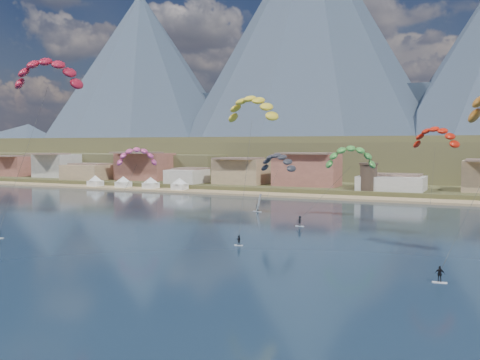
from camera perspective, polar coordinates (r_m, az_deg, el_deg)
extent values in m
plane|color=black|center=(63.89, -12.57, -10.70)|extent=(2400.00, 2400.00, 0.00)
cube|color=tan|center=(160.15, 11.39, -1.92)|extent=(2200.00, 12.00, 0.90)
cube|color=brown|center=(610.16, 21.70, 1.99)|extent=(2200.00, 900.00, 4.00)
cube|color=brown|center=(344.48, -18.48, 2.08)|extent=(280.00, 130.00, 10.00)
cube|color=brown|center=(318.53, 11.09, 2.80)|extent=(380.00, 170.00, 18.00)
cone|color=#2F3D4E|center=(1031.09, -10.66, 11.27)|extent=(400.00, 400.00, 300.00)
cone|color=#2F3D4E|center=(931.00, 7.64, 15.24)|extent=(460.00, 460.00, 400.00)
cone|color=#2F3D4E|center=(1211.20, -20.19, 8.30)|extent=(340.00, 340.00, 230.00)
cube|color=#2F3D4E|center=(950.42, 23.08, 5.93)|extent=(2000.00, 200.00, 110.00)
cylinder|color=#47382D|center=(166.39, 13.74, 0.24)|extent=(5.20, 5.20, 8.00)
cylinder|color=#47382D|center=(166.19, 13.77, 1.72)|extent=(5.82, 5.82, 0.60)
cube|color=white|center=(204.63, -15.39, -0.36)|extent=(4.50, 4.50, 2.00)
pyramid|color=white|center=(204.45, -15.41, 0.48)|extent=(6.40, 6.40, 2.00)
cube|color=white|center=(196.42, -12.51, -0.48)|extent=(4.50, 4.50, 2.00)
pyramid|color=white|center=(196.23, -12.52, 0.40)|extent=(6.40, 6.40, 2.00)
cube|color=white|center=(189.32, -9.64, -0.59)|extent=(4.50, 4.50, 2.00)
pyramid|color=white|center=(189.12, -9.65, 0.31)|extent=(6.40, 6.40, 2.00)
cube|color=white|center=(182.73, -6.55, -0.72)|extent=(4.50, 4.50, 2.00)
pyramid|color=white|center=(182.53, -6.56, 0.22)|extent=(6.40, 6.40, 2.00)
cylinder|color=#262626|center=(105.55, -22.21, 2.73)|extent=(0.05, 0.05, 31.59)
cube|color=silver|center=(84.09, -0.15, -7.09)|extent=(1.41, 0.74, 0.09)
imported|color=black|center=(83.94, -0.15, -6.53)|extent=(0.89, 0.77, 1.56)
cylinder|color=#262626|center=(89.26, 0.63, 0.48)|extent=(0.05, 0.05, 23.61)
cube|color=silver|center=(66.06, 20.81, -10.33)|extent=(1.70, 0.66, 0.11)
imported|color=black|center=(65.83, 20.83, -9.48)|extent=(1.16, 0.57, 1.90)
cylinder|color=#262626|center=(70.90, 24.37, -1.04)|extent=(0.05, 0.05, 23.80)
cube|color=silver|center=(104.34, 6.48, -4.98)|extent=(1.70, 0.53, 0.11)
imported|color=black|center=(104.19, 6.48, -4.42)|extent=(1.27, 0.74, 1.95)
cylinder|color=#262626|center=(109.64, 9.32, -1.30)|extent=(0.05, 0.05, 18.97)
cylinder|color=#262626|center=(124.19, -12.16, -0.95)|extent=(0.04, 0.04, 13.70)
cylinder|color=#262626|center=(118.01, 3.41, -1.42)|extent=(0.04, 0.04, 12.72)
cylinder|color=#262626|center=(99.73, 20.09, -1.02)|extent=(0.04, 0.04, 17.28)
cube|color=silver|center=(126.60, 1.89, -3.42)|extent=(2.47, 1.54, 0.12)
imported|color=black|center=(126.49, 1.89, -3.01)|extent=(0.98, 0.82, 1.71)
cube|color=white|center=(126.20, 2.06, -2.46)|extent=(1.82, 2.74, 4.09)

